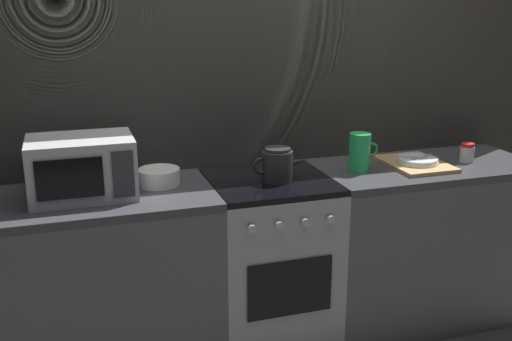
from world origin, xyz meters
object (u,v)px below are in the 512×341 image
at_px(spice_jar, 467,153).
at_px(kettle, 278,165).
at_px(microwave, 82,167).
at_px(pitcher, 360,152).
at_px(dish_pile, 416,163).
at_px(mixing_bowl, 159,177).
at_px(stove_unit, 269,262).

bearing_deg(spice_jar, kettle, -179.51).
distance_m(microwave, kettle, 0.92).
height_order(pitcher, dish_pile, pitcher).
bearing_deg(mixing_bowl, spice_jar, -3.45).
bearing_deg(spice_jar, dish_pile, 177.34).
bearing_deg(microwave, kettle, -3.15).
bearing_deg(mixing_bowl, dish_pile, -3.63).
relative_size(microwave, dish_pile, 1.15).
relative_size(pitcher, spice_jar, 1.90).
bearing_deg(pitcher, microwave, 179.07).
bearing_deg(spice_jar, pitcher, 178.32).
bearing_deg(spice_jar, microwave, 178.83).
distance_m(stove_unit, pitcher, 0.74).
xyz_separation_m(microwave, kettle, (0.92, -0.05, -0.05)).
bearing_deg(microwave, stove_unit, -0.88).
xyz_separation_m(pitcher, spice_jar, (0.64, -0.02, -0.05)).
height_order(mixing_bowl, pitcher, pitcher).
height_order(kettle, mixing_bowl, kettle).
relative_size(kettle, dish_pile, 0.71).
xyz_separation_m(microwave, mixing_bowl, (0.35, 0.06, -0.10)).
distance_m(mixing_bowl, pitcher, 1.03).
xyz_separation_m(kettle, pitcher, (0.46, 0.03, 0.02)).
relative_size(microwave, spice_jar, 4.38).
height_order(kettle, dish_pile, kettle).
bearing_deg(stove_unit, pitcher, -1.02).
distance_m(mixing_bowl, dish_pile, 1.36).
bearing_deg(dish_pile, pitcher, 179.23).
distance_m(stove_unit, spice_jar, 1.24).
xyz_separation_m(stove_unit, mixing_bowl, (-0.54, 0.07, 0.49)).
xyz_separation_m(kettle, dish_pile, (0.79, 0.02, -0.06)).
distance_m(kettle, dish_pile, 0.80).
xyz_separation_m(stove_unit, dish_pile, (0.82, -0.01, 0.47)).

